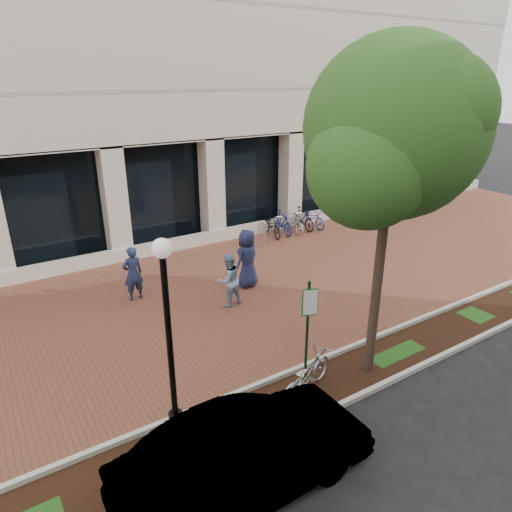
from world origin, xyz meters
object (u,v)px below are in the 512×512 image
street_tree (394,140)px  pedestrian_left (133,274)px  pedestrian_mid (229,280)px  locked_bicycle (306,375)px  bollard (265,234)px  pedestrian_right (247,258)px  lamppost (168,327)px  bike_rack_cluster (292,221)px  parking_sign (308,323)px  sedan_near_curb (247,455)px

street_tree → pedestrian_left: (-3.53, 6.52, -4.48)m
street_tree → pedestrian_mid: size_ratio=4.42×
locked_bicycle → pedestrian_left: size_ratio=1.08×
bollard → pedestrian_left: bearing=-163.5°
pedestrian_right → street_tree: bearing=69.9°
lamppost → locked_bicycle: (2.79, -0.64, -1.76)m
bike_rack_cluster → pedestrian_right: bearing=-137.7°
lamppost → pedestrian_mid: size_ratio=2.39×
bike_rack_cluster → street_tree: bearing=-112.9°
lamppost → locked_bicycle: lamppost is taller
pedestrian_right → bollard: size_ratio=1.90×
parking_sign → pedestrian_left: bearing=125.7°
street_tree → pedestrian_mid: street_tree is taller
pedestrian_right → bollard: bearing=-152.9°
pedestrian_mid → sedan_near_curb: (-2.99, -5.96, -0.10)m
street_tree → bike_rack_cluster: street_tree is taller
pedestrian_left → bollard: pedestrian_left is taller
lamppost → pedestrian_left: (1.12, 5.80, -1.39)m
lamppost → locked_bicycle: 3.36m
bollard → sedan_near_curb: size_ratio=0.23×
locked_bicycle → pedestrian_mid: pedestrian_mid is taller
parking_sign → pedestrian_left: parking_sign is taller
locked_bicycle → street_tree: bearing=-112.4°
parking_sign → pedestrian_left: (-1.76, 6.30, -0.80)m
street_tree → bollard: 9.92m
locked_bicycle → pedestrian_right: bearing=-38.4°
locked_bicycle → bollard: (4.36, 8.23, 0.03)m
pedestrian_left → parking_sign: bearing=100.8°
pedestrian_left → lamppost: bearing=74.2°
street_tree → pedestrian_left: street_tree is taller
bike_rack_cluster → pedestrian_mid: bearing=-138.3°
pedestrian_mid → bollard: bearing=-141.6°
locked_bicycle → bike_rack_cluster: (6.43, 9.12, -0.02)m
street_tree → pedestrian_left: bearing=118.4°
street_tree → pedestrian_right: street_tree is taller
pedestrian_right → bike_rack_cluster: size_ratio=0.66×
street_tree → bollard: size_ratio=7.16×
parking_sign → lamppost: 2.99m
pedestrian_right → lamppost: bearing=25.2°
pedestrian_right → sedan_near_curb: pedestrian_right is taller
parking_sign → bollard: 9.21m
bike_rack_cluster → sedan_near_curb: (-8.80, -10.55, 0.26)m
street_tree → bollard: bearing=73.3°
lamppost → pedestrian_left: size_ratio=2.29×
lamppost → bollard: lamppost is taller
street_tree → pedestrian_right: size_ratio=3.77×
parking_sign → lamppost: (-2.89, 0.49, 0.59)m
pedestrian_left → pedestrian_mid: bearing=135.3°
pedestrian_left → sedan_near_curb: pedestrian_left is taller
pedestrian_mid → pedestrian_right: 1.46m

